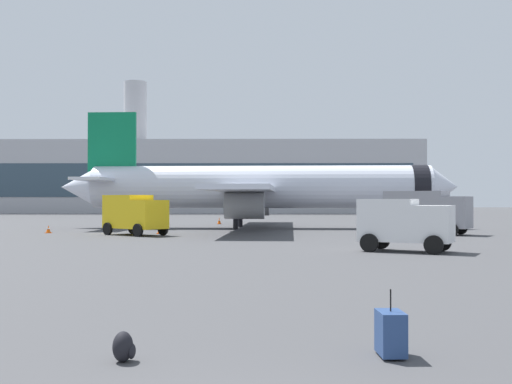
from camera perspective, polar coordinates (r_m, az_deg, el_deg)
The scene contains 11 objects.
airplane_at_gate at distance 55.29m, azimuth 0.16°, elevation 0.43°, with size 35.73×32.20×10.50m.
service_truck at distance 45.35m, azimuth -11.14°, elevation -1.90°, with size 5.12×4.73×2.90m.
fuel_truck at distance 47.35m, azimuth 15.46°, elevation -1.64°, with size 6.36×5.22×3.20m.
cargo_van at distance 31.30m, azimuth 13.53°, elevation -2.72°, with size 4.83×3.85×2.60m.
safety_cone_near at distance 49.95m, azimuth -18.61°, elevation -3.27°, with size 0.44×0.44×0.60m.
safety_cone_mid at distance 64.90m, azimuth -3.41°, elevation -2.67°, with size 0.44×0.44×0.69m.
safety_cone_far at distance 46.84m, azimuth -8.88°, elevation -3.45°, with size 0.44×0.44×0.64m.
safety_cone_outer at distance 62.91m, azimuth 10.96°, elevation -2.75°, with size 0.44×0.44×0.63m.
rolling_suitcase at distance 10.53m, azimuth 12.32°, elevation -12.58°, with size 0.42×0.66×1.10m.
traveller_backpack at distance 10.25m, azimuth -12.09°, elevation -13.82°, with size 0.36×0.40×0.48m.
terminal_building at distance 121.63m, azimuth -9.11°, elevation 1.33°, with size 100.09×17.75×25.52m.
Camera 1 is at (0.45, -5.88, 2.56)m, focal length 43.36 mm.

